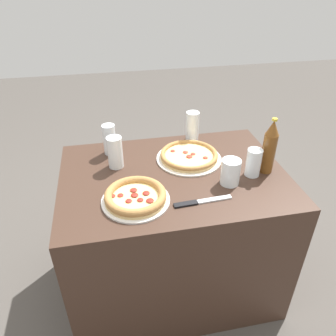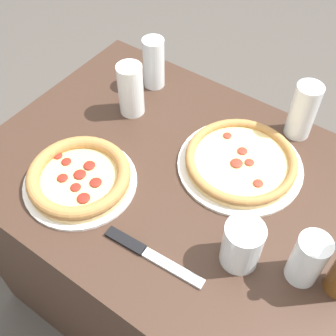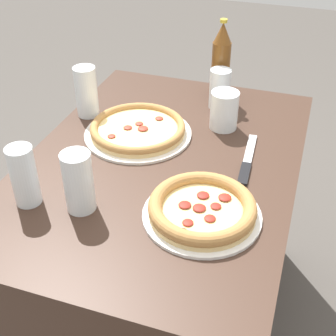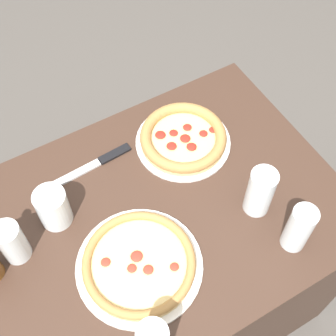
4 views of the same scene
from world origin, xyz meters
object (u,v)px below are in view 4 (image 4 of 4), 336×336
(knife, at_px, (96,164))
(pizza_margherita, at_px, (139,264))
(glass_lemonade, at_px, (260,192))
(glass_iced_tea, at_px, (13,243))
(glass_red_wine, at_px, (54,209))
(pizza_veggie, at_px, (183,138))
(glass_cola, at_px, (298,229))

(knife, bearing_deg, pizza_margherita, 83.63)
(glass_lemonade, distance_m, glass_iced_tea, 0.61)
(glass_red_wine, bearing_deg, glass_lemonade, 153.76)
(pizza_veggie, xyz_separation_m, glass_iced_tea, (0.53, 0.09, 0.04))
(pizza_margherita, relative_size, glass_lemonade, 2.08)
(pizza_margherita, distance_m, knife, 0.33)
(glass_lemonade, height_order, glass_red_wine, glass_lemonade)
(pizza_margherita, bearing_deg, knife, -96.37)
(glass_red_wine, xyz_separation_m, glass_cola, (-0.48, 0.36, 0.02))
(glass_lemonade, distance_m, glass_red_wine, 0.52)
(glass_iced_tea, height_order, glass_cola, glass_cola)
(glass_cola, bearing_deg, glass_red_wine, -36.45)
(pizza_margherita, distance_m, glass_red_wine, 0.26)
(pizza_margherita, bearing_deg, glass_iced_tea, -36.95)
(glass_lemonade, height_order, glass_cola, same)
(pizza_margherita, xyz_separation_m, glass_red_wine, (0.12, -0.22, 0.03))
(glass_lemonade, xyz_separation_m, glass_cola, (-0.02, 0.13, -0.00))
(pizza_veggie, height_order, glass_cola, glass_cola)
(pizza_veggie, height_order, glass_lemonade, glass_lemonade)
(glass_iced_tea, bearing_deg, pizza_veggie, -170.69)
(pizza_veggie, relative_size, glass_cola, 1.82)
(pizza_veggie, relative_size, glass_iced_tea, 2.16)
(glass_lemonade, bearing_deg, glass_iced_tea, -17.75)
(glass_red_wine, relative_size, knife, 0.48)
(pizza_veggie, relative_size, glass_lemonade, 1.83)
(pizza_veggie, distance_m, glass_iced_tea, 0.54)
(pizza_margherita, bearing_deg, glass_red_wine, -61.58)
(glass_lemonade, bearing_deg, knife, -47.19)
(pizza_veggie, relative_size, pizza_margherita, 0.88)
(glass_cola, bearing_deg, knife, -54.63)
(pizza_veggie, distance_m, glass_lemonade, 0.28)
(pizza_veggie, relative_size, knife, 1.15)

